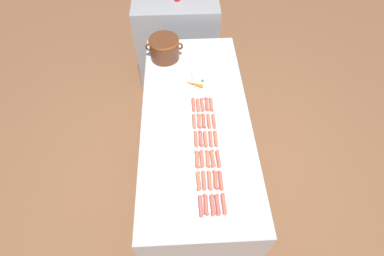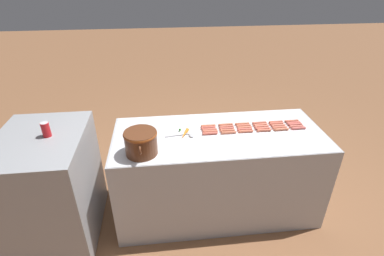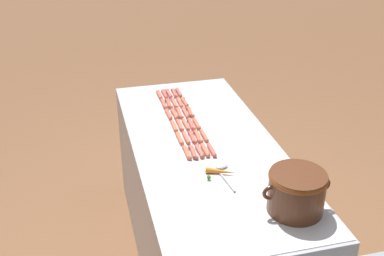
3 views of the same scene
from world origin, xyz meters
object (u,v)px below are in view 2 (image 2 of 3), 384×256
hot_dog_12 (295,124)px  hot_dog_15 (244,128)px  hot_dog_8 (262,128)px  hot_dog_20 (260,125)px  back_cabinet (52,187)px  soda_can (46,129)px  hot_dog_16 (227,129)px  hot_dog_25 (276,122)px  serving_spoon (187,135)px  hot_dog_14 (261,126)px  hot_dog_17 (209,130)px  hot_dog_11 (210,131)px  hot_dog_6 (296,126)px  hot_dog_10 (227,130)px  hot_dog_21 (243,126)px  hot_dog_5 (210,133)px  hot_dog_18 (294,123)px  hot_dog_22 (226,127)px  hot_dog_28 (226,125)px  carrot (184,133)px  hot_dog_27 (242,124)px  hot_dog_0 (299,128)px  hot_dog_4 (229,132)px  hot_dog_23 (208,128)px  hot_dog_1 (281,129)px  bean_pot (141,141)px  hot_dog_13 (278,126)px  hot_dog_24 (292,121)px  hot_dog_29 (208,126)px  hot_dog_2 (264,130)px  hot_dog_9 (245,129)px  hot_dog_19 (276,124)px  hot_dog_7 (279,127)px  hot_dog_3 (246,131)px  hot_dog_26 (259,123)px

hot_dog_12 → hot_dog_15: size_ratio=1.00×
hot_dog_8 → hot_dog_20: bearing=-1.5°
back_cabinet → soda_can: (0.02, -0.08, 0.58)m
hot_dog_16 → hot_dog_25: size_ratio=1.00×
hot_dog_12 → serving_spoon: 1.06m
hot_dog_14 → soda_can: (-0.17, 1.88, 0.19)m
hot_dog_15 → hot_dog_17: size_ratio=1.00×
hot_dog_11 → hot_dog_6: bearing=-90.1°
hot_dog_11 → hot_dog_10: bearing=-90.4°
hot_dog_11 → serving_spoon: size_ratio=0.54×
hot_dog_21 → hot_dog_6: bearing=-98.4°
hot_dog_5 → hot_dog_18: bearing=-82.8°
hot_dog_16 → hot_dog_22: same height
hot_dog_15 → hot_dog_28: bearing=64.8°
hot_dog_8 → carrot: (-0.01, 0.74, 0.00)m
hot_dog_16 → hot_dog_25: bearing=-81.6°
hot_dog_25 → hot_dog_27: same height
hot_dog_0 → hot_dog_10: same height
hot_dog_4 → hot_dog_12: same height
hot_dog_21 → hot_dog_23: bearing=89.9°
hot_dog_15 → hot_dog_28: (0.08, 0.16, 0.00)m
back_cabinet → hot_dog_16: (0.19, -1.62, 0.40)m
hot_dog_1 → hot_dog_6: bearing=-77.6°
hot_dog_23 → bean_pot: 0.71m
hot_dog_27 → soda_can: size_ratio=1.17×
hot_dog_13 → hot_dog_24: (0.07, -0.17, 0.00)m
hot_dog_18 → bean_pot: 1.50m
hot_dog_14 → hot_dog_29: bearing=82.0°
hot_dog_2 → hot_dog_10: (0.04, 0.34, 0.00)m
hot_dog_16 → carrot: bearing=96.9°
hot_dog_1 → hot_dog_15: bearing=77.8°
hot_dog_2 → hot_dog_13: (0.07, -0.16, 0.00)m
hot_dog_0 → bean_pot: 1.48m
hot_dog_9 → hot_dog_24: 0.52m
hot_dog_24 → serving_spoon: size_ratio=0.54×
hot_dog_8 → hot_dog_22: bearing=77.2°
hot_dog_5 → hot_dog_25: 0.69m
hot_dog_5 → hot_dog_19: 0.68m
hot_dog_7 → serving_spoon: (-0.03, 0.89, -0.00)m
hot_dog_22 → hot_dog_24: 0.67m
hot_dog_6 → hot_dog_25: (0.11, 0.16, 0.00)m
hot_dog_20 → hot_dog_29: same height
hot_dog_21 → hot_dog_25: (0.04, -0.34, 0.00)m
hot_dog_22 → hot_dog_3: bearing=-123.4°
hot_dog_20 → hot_dog_22: (0.00, 0.33, 0.00)m
hot_dog_22 → hot_dog_26: size_ratio=1.00×
hot_dog_16 → serving_spoon: 0.39m
back_cabinet → hot_dog_15: size_ratio=7.16×
hot_dog_14 → hot_dog_24: same height
hot_dog_21 → serving_spoon: 0.57m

